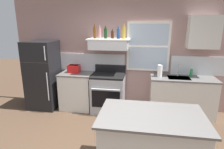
{
  "coord_description": "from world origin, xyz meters",
  "views": [
    {
      "loc": [
        0.55,
        -2.4,
        2.07
      ],
      "look_at": [
        -0.05,
        1.2,
        1.1
      ],
      "focal_mm": 30.58,
      "sensor_mm": 36.0,
      "label": 1
    }
  ],
  "objects_px": {
    "bottle_rose_pink": "(100,33)",
    "bottle_champagne_gold_foil": "(124,33)",
    "kitchen_island": "(150,144)",
    "toaster": "(74,69)",
    "bottle_dark_green_wine": "(106,33)",
    "bottle_amber_wine": "(95,33)",
    "dish_soap_bottle": "(191,73)",
    "bottle_brown_stout": "(112,35)",
    "bottle_blue_liqueur": "(118,34)",
    "stove_range": "(108,93)",
    "paper_towel_roll": "(160,71)",
    "refrigerator": "(43,75)"
  },
  "relations": [
    {
      "from": "refrigerator",
      "to": "stove_range",
      "type": "distance_m",
      "value": 1.69
    },
    {
      "from": "refrigerator",
      "to": "bottle_rose_pink",
      "type": "bearing_deg",
      "value": 2.99
    },
    {
      "from": "bottle_champagne_gold_foil",
      "to": "refrigerator",
      "type": "bearing_deg",
      "value": -177.04
    },
    {
      "from": "refrigerator",
      "to": "kitchen_island",
      "type": "bearing_deg",
      "value": -36.01
    },
    {
      "from": "paper_towel_roll",
      "to": "dish_soap_bottle",
      "type": "relative_size",
      "value": 1.5
    },
    {
      "from": "toaster",
      "to": "bottle_amber_wine",
      "type": "xyz_separation_m",
      "value": [
        0.54,
        0.05,
        0.87
      ]
    },
    {
      "from": "bottle_blue_liqueur",
      "to": "kitchen_island",
      "type": "relative_size",
      "value": 0.19
    },
    {
      "from": "bottle_amber_wine",
      "to": "bottle_brown_stout",
      "type": "bearing_deg",
      "value": 0.84
    },
    {
      "from": "bottle_amber_wine",
      "to": "bottle_rose_pink",
      "type": "xyz_separation_m",
      "value": [
        0.13,
        -0.08,
        -0.01
      ]
    },
    {
      "from": "bottle_blue_liqueur",
      "to": "dish_soap_bottle",
      "type": "relative_size",
      "value": 1.48
    },
    {
      "from": "bottle_amber_wine",
      "to": "kitchen_island",
      "type": "height_order",
      "value": "bottle_amber_wine"
    },
    {
      "from": "stove_range",
      "to": "dish_soap_bottle",
      "type": "bearing_deg",
      "value": 4.18
    },
    {
      "from": "bottle_blue_liqueur",
      "to": "dish_soap_bottle",
      "type": "distance_m",
      "value": 1.88
    },
    {
      "from": "bottle_amber_wine",
      "to": "dish_soap_bottle",
      "type": "distance_m",
      "value": 2.38
    },
    {
      "from": "toaster",
      "to": "bottle_rose_pink",
      "type": "bearing_deg",
      "value": -2.2
    },
    {
      "from": "toaster",
      "to": "bottle_rose_pink",
      "type": "xyz_separation_m",
      "value": [
        0.67,
        -0.03,
        0.86
      ]
    },
    {
      "from": "bottle_dark_green_wine",
      "to": "bottle_brown_stout",
      "type": "distance_m",
      "value": 0.16
    },
    {
      "from": "toaster",
      "to": "bottle_dark_green_wine",
      "type": "xyz_separation_m",
      "value": [
        0.8,
        0.02,
        0.85
      ]
    },
    {
      "from": "bottle_amber_wine",
      "to": "kitchen_island",
      "type": "distance_m",
      "value": 2.79
    },
    {
      "from": "bottle_rose_pink",
      "to": "bottle_champagne_gold_foil",
      "type": "relative_size",
      "value": 0.93
    },
    {
      "from": "bottle_amber_wine",
      "to": "paper_towel_roll",
      "type": "relative_size",
      "value": 1.16
    },
    {
      "from": "refrigerator",
      "to": "toaster",
      "type": "distance_m",
      "value": 0.8
    },
    {
      "from": "bottle_blue_liqueur",
      "to": "paper_towel_roll",
      "type": "distance_m",
      "value": 1.27
    },
    {
      "from": "bottle_champagne_gold_foil",
      "to": "kitchen_island",
      "type": "height_order",
      "value": "bottle_champagne_gold_foil"
    },
    {
      "from": "bottle_rose_pink",
      "to": "dish_soap_bottle",
      "type": "distance_m",
      "value": 2.26
    },
    {
      "from": "toaster",
      "to": "bottle_dark_green_wine",
      "type": "height_order",
      "value": "bottle_dark_green_wine"
    },
    {
      "from": "bottle_dark_green_wine",
      "to": "kitchen_island",
      "type": "height_order",
      "value": "bottle_dark_green_wine"
    },
    {
      "from": "bottle_champagne_gold_foil",
      "to": "stove_range",
      "type": "bearing_deg",
      "value": -166.8
    },
    {
      "from": "bottle_champagne_gold_foil",
      "to": "dish_soap_bottle",
      "type": "distance_m",
      "value": 1.77
    },
    {
      "from": "stove_range",
      "to": "bottle_blue_liqueur",
      "type": "bearing_deg",
      "value": 30.11
    },
    {
      "from": "kitchen_island",
      "to": "stove_range",
      "type": "bearing_deg",
      "value": 116.29
    },
    {
      "from": "stove_range",
      "to": "bottle_brown_stout",
      "type": "distance_m",
      "value": 1.38
    },
    {
      "from": "dish_soap_bottle",
      "to": "bottle_brown_stout",
      "type": "bearing_deg",
      "value": -179.97
    },
    {
      "from": "bottle_amber_wine",
      "to": "bottle_champagne_gold_foil",
      "type": "distance_m",
      "value": 0.68
    },
    {
      "from": "paper_towel_roll",
      "to": "kitchen_island",
      "type": "relative_size",
      "value": 0.19
    },
    {
      "from": "bottle_rose_pink",
      "to": "kitchen_island",
      "type": "bearing_deg",
      "value": -59.67
    },
    {
      "from": "paper_towel_roll",
      "to": "dish_soap_bottle",
      "type": "bearing_deg",
      "value": 8.12
    },
    {
      "from": "stove_range",
      "to": "bottle_dark_green_wine",
      "type": "height_order",
      "value": "bottle_dark_green_wine"
    },
    {
      "from": "bottle_blue_liqueur",
      "to": "bottle_champagne_gold_foil",
      "type": "height_order",
      "value": "bottle_champagne_gold_foil"
    },
    {
      "from": "bottle_amber_wine",
      "to": "bottle_blue_liqueur",
      "type": "height_order",
      "value": "bottle_amber_wine"
    },
    {
      "from": "bottle_dark_green_wine",
      "to": "paper_towel_roll",
      "type": "height_order",
      "value": "bottle_dark_green_wine"
    },
    {
      "from": "bottle_blue_liqueur",
      "to": "bottle_brown_stout",
      "type": "bearing_deg",
      "value": 174.27
    },
    {
      "from": "toaster",
      "to": "bottle_blue_liqueur",
      "type": "distance_m",
      "value": 1.38
    },
    {
      "from": "bottle_champagne_gold_foil",
      "to": "kitchen_island",
      "type": "distance_m",
      "value": 2.52
    },
    {
      "from": "bottle_rose_pink",
      "to": "bottle_blue_liqueur",
      "type": "distance_m",
      "value": 0.42
    },
    {
      "from": "bottle_rose_pink",
      "to": "bottle_blue_liqueur",
      "type": "bearing_deg",
      "value": 9.58
    },
    {
      "from": "bottle_amber_wine",
      "to": "bottle_champagne_gold_foil",
      "type": "xyz_separation_m",
      "value": [
        0.68,
        -0.05,
        0.0
      ]
    },
    {
      "from": "dish_soap_bottle",
      "to": "stove_range",
      "type": "bearing_deg",
      "value": -175.82
    },
    {
      "from": "toaster",
      "to": "paper_towel_roll",
      "type": "bearing_deg",
      "value": -1.14
    },
    {
      "from": "bottle_champagne_gold_foil",
      "to": "kitchen_island",
      "type": "relative_size",
      "value": 0.23
    }
  ]
}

